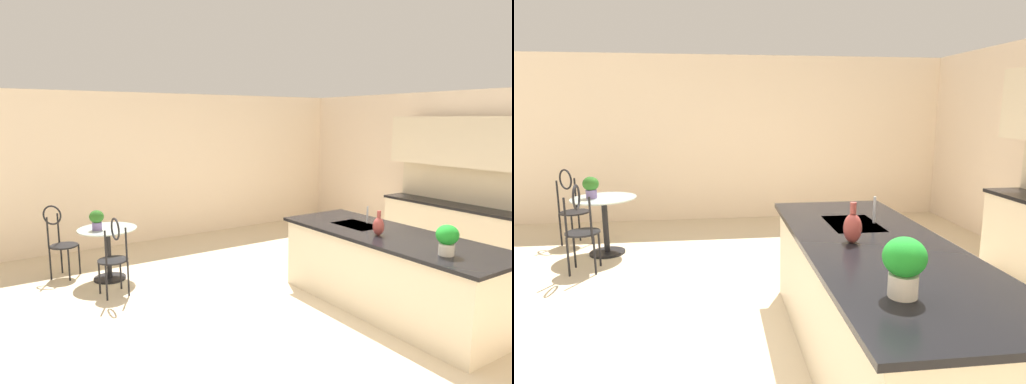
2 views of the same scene
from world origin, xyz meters
TOP-DOWN VIEW (x-y plane):
  - ground_plane at (0.00, 0.00)m, footprint 40.00×40.00m
  - wall_back at (0.00, 3.66)m, footprint 9.00×0.12m
  - wall_left_window at (-4.26, 0.00)m, footprint 0.12×7.80m
  - kitchen_island at (0.30, 0.85)m, footprint 2.80×1.06m
  - back_counter_run at (-0.40, 3.21)m, footprint 2.44×0.64m
  - upper_cabinet_run at (-0.40, 3.18)m, footprint 2.40×0.36m
  - bistro_table at (-2.52, -1.67)m, footprint 0.80×0.80m
  - chair_near_window at (-3.00, -2.22)m, footprint 0.54×0.54m
  - chair_by_island at (-1.86, -1.77)m, footprint 0.49×0.40m
  - sink_faucet at (-0.25, 1.03)m, footprint 0.02×0.02m
  - potted_plant_on_table at (-2.50, -1.81)m, footprint 0.19×0.19m
  - potted_plant_counter_far at (1.15, 0.66)m, footprint 0.22×0.22m
  - vase_on_counter at (0.25, 0.68)m, footprint 0.13×0.13m

SIDE VIEW (x-z plane):
  - ground_plane at x=0.00m, z-range 0.00..0.00m
  - bistro_table at x=-2.52m, z-range 0.08..0.82m
  - kitchen_island at x=0.30m, z-range 0.00..0.92m
  - back_counter_run at x=-0.40m, z-range -0.27..1.25m
  - chair_near_window at x=-3.00m, z-range 0.05..1.09m
  - chair_by_island at x=-1.86m, z-range 0.05..1.09m
  - potted_plant_on_table at x=-2.50m, z-range 0.76..1.03m
  - sink_faucet at x=-0.25m, z-range 0.92..1.14m
  - vase_on_counter at x=0.25m, z-range 0.89..1.17m
  - potted_plant_counter_far at x=1.15m, z-range 0.94..1.25m
  - wall_back at x=0.00m, z-range 0.00..2.70m
  - wall_left_window at x=-4.26m, z-range 0.00..2.70m
  - upper_cabinet_run at x=-0.40m, z-range 1.52..2.28m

